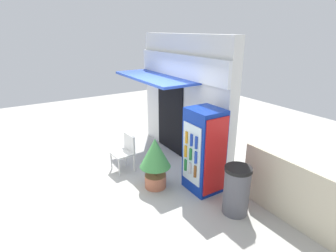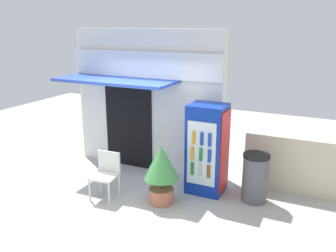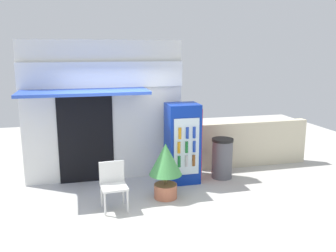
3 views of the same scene
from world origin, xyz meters
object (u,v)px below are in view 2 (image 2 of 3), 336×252
(drink_cooler, at_px, (207,149))
(plastic_chair, at_px, (106,172))
(trash_bin, at_px, (255,177))
(potted_plant_near_shop, at_px, (161,168))

(drink_cooler, relative_size, plastic_chair, 2.01)
(drink_cooler, bearing_deg, trash_bin, 0.39)
(potted_plant_near_shop, bearing_deg, trash_bin, 28.05)
(potted_plant_near_shop, bearing_deg, plastic_chair, -168.18)
(drink_cooler, relative_size, trash_bin, 1.90)
(drink_cooler, distance_m, trash_bin, 1.02)
(drink_cooler, relative_size, potted_plant_near_shop, 1.57)
(drink_cooler, height_order, potted_plant_near_shop, drink_cooler)
(plastic_chair, height_order, trash_bin, trash_bin)
(potted_plant_near_shop, distance_m, trash_bin, 1.73)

